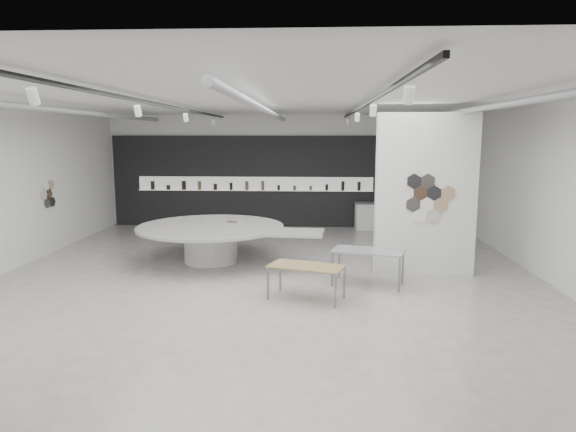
# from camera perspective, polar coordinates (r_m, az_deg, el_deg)

# --- Properties ---
(room) EXTENTS (12.02, 14.02, 3.82)m
(room) POSITION_cam_1_polar(r_m,az_deg,el_deg) (10.60, -3.14, 3.34)
(room) COLOR #B3AEA9
(room) RESTS_ON ground
(back_wall_display) EXTENTS (11.80, 0.27, 3.10)m
(back_wall_display) POSITION_cam_1_polar(r_m,az_deg,el_deg) (17.53, -0.67, 3.82)
(back_wall_display) COLOR black
(back_wall_display) RESTS_ON ground
(partition_column) EXTENTS (2.20, 0.38, 3.60)m
(partition_column) POSITION_cam_1_polar(r_m,az_deg,el_deg) (11.82, 15.03, 2.29)
(partition_column) COLOR white
(partition_column) RESTS_ON ground
(display_island) EXTENTS (4.74, 3.88, 0.92)m
(display_island) POSITION_cam_1_polar(r_m,az_deg,el_deg) (12.77, -8.27, -2.48)
(display_island) COLOR white
(display_island) RESTS_ON ground
(sample_table_wood) EXTENTS (1.55, 1.11, 0.66)m
(sample_table_wood) POSITION_cam_1_polar(r_m,az_deg,el_deg) (9.82, 2.05, -5.79)
(sample_table_wood) COLOR #957C4D
(sample_table_wood) RESTS_ON ground
(sample_table_stone) EXTENTS (1.59, 1.09, 0.75)m
(sample_table_stone) POSITION_cam_1_polar(r_m,az_deg,el_deg) (10.83, 8.91, -4.09)
(sample_table_stone) COLOR gray
(sample_table_stone) RESTS_ON ground
(kitchen_counter) EXTENTS (1.59, 0.68, 1.24)m
(kitchen_counter) POSITION_cam_1_polar(r_m,az_deg,el_deg) (17.35, 10.04, -0.01)
(kitchen_counter) COLOR white
(kitchen_counter) RESTS_ON ground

